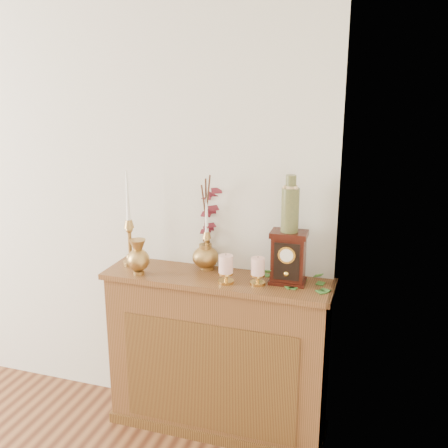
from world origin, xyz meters
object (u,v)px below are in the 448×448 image
(candlestick_left, at_px, (129,235))
(mantel_clock, at_px, (288,258))
(ginger_jar, at_px, (209,225))
(bud_vase, at_px, (138,257))
(candlestick_center, at_px, (207,244))
(ceramic_vase, at_px, (290,207))

(candlestick_left, xyz_separation_m, mantel_clock, (0.90, 0.01, -0.04))
(ginger_jar, bearing_deg, bud_vase, -144.82)
(candlestick_center, relative_size, bud_vase, 2.25)
(candlestick_center, bearing_deg, bud_vase, -149.77)
(bud_vase, height_order, ceramic_vase, ceramic_vase)
(candlestick_center, xyz_separation_m, mantel_clock, (0.46, -0.06, -0.01))
(candlestick_center, distance_m, bud_vase, 0.38)
(ceramic_vase, bearing_deg, mantel_clock, -88.15)
(candlestick_left, bearing_deg, mantel_clock, 0.32)
(candlestick_center, height_order, bud_vase, candlestick_center)
(candlestick_left, bearing_deg, candlestick_center, 8.55)
(bud_vase, xyz_separation_m, ceramic_vase, (0.79, 0.13, 0.31))
(mantel_clock, height_order, ceramic_vase, ceramic_vase)
(candlestick_center, distance_m, ginger_jar, 0.11)
(ginger_jar, bearing_deg, mantel_clock, -12.22)
(candlestick_center, bearing_deg, mantel_clock, -7.42)
(candlestick_left, bearing_deg, bud_vase, -47.51)
(bud_vase, xyz_separation_m, ginger_jar, (0.32, 0.23, 0.14))
(candlestick_center, relative_size, mantel_clock, 1.59)
(ginger_jar, height_order, ceramic_vase, ceramic_vase)
(candlestick_center, height_order, ceramic_vase, ceramic_vase)
(candlestick_center, height_order, mantel_clock, candlestick_center)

